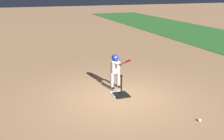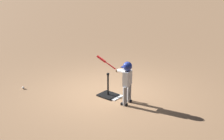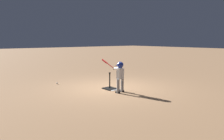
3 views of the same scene
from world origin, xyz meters
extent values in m
plane|color=#99704C|center=(0.00, 0.00, 0.00)|extent=(90.00, 90.00, 0.00)
cube|color=white|center=(-0.29, 0.13, 0.01)|extent=(0.45, 0.45, 0.02)
cube|color=black|center=(-0.15, 0.17, 0.02)|extent=(0.51, 0.46, 0.04)
cylinder|color=black|center=(-0.15, 0.17, 0.34)|extent=(0.05, 0.05, 0.60)
cylinder|color=black|center=(-0.15, 0.17, 0.66)|extent=(0.08, 0.08, 0.05)
cylinder|color=gray|center=(-0.90, 0.36, 0.27)|extent=(0.13, 0.13, 0.54)
cube|color=black|center=(-0.88, 0.36, 0.03)|extent=(0.19, 0.12, 0.06)
cylinder|color=gray|center=(-0.85, 0.11, 0.27)|extent=(0.13, 0.13, 0.54)
cube|color=black|center=(-0.83, 0.11, 0.03)|extent=(0.19, 0.12, 0.06)
cube|color=silver|center=(-0.88, 0.23, 0.74)|extent=(0.20, 0.31, 0.40)
sphere|color=brown|center=(-0.88, 0.23, 1.06)|extent=(0.21, 0.21, 0.21)
sphere|color=navy|center=(-0.88, 0.23, 1.07)|extent=(0.24, 0.24, 0.24)
cube|color=navy|center=(-0.78, 0.25, 1.04)|extent=(0.16, 0.20, 0.01)
cylinder|color=silver|center=(-0.74, 0.31, 0.92)|extent=(0.33, 0.11, 0.12)
cylinder|color=silver|center=(-0.72, 0.22, 0.92)|extent=(0.32, 0.22, 0.12)
sphere|color=brown|center=(-0.58, 0.29, 0.90)|extent=(0.10, 0.10, 0.10)
cylinder|color=red|center=(-0.29, 0.35, 1.05)|extent=(0.61, 0.15, 0.33)
cylinder|color=red|center=(-0.10, 0.39, 1.15)|extent=(0.29, 0.12, 0.18)
cylinder|color=black|center=(-0.60, 0.29, 0.89)|extent=(0.04, 0.05, 0.05)
sphere|color=white|center=(2.15, 1.42, 0.04)|extent=(0.07, 0.07, 0.07)
camera|label=1|loc=(7.06, -2.82, 3.29)|focal=42.00mm
camera|label=2|loc=(-5.47, 6.37, 3.66)|focal=50.00mm
camera|label=3|loc=(-7.03, 5.58, 2.01)|focal=35.00mm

